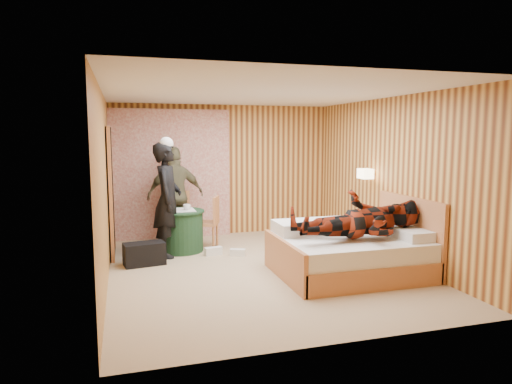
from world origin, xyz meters
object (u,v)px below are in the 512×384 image
object	(u,v)px
wall_lamp	(366,174)
nightstand	(364,236)
chair_far	(177,213)
woman_standing	(168,200)
man_on_bed	(361,208)
bed	(350,252)
chair_near	(210,218)
duffel_bag	(144,254)
man_at_table	(176,195)
round_table	(181,230)

from	to	relation	value
wall_lamp	nightstand	bearing A→B (deg)	-120.96
nightstand	chair_far	size ratio (longest dim) A/B	0.60
woman_standing	man_on_bed	size ratio (longest dim) A/B	1.03
chair_far	man_on_bed	size ratio (longest dim) A/B	0.53
man_on_bed	chair_far	bearing A→B (deg)	127.17
nightstand	bed	bearing A→B (deg)	-128.53
chair_near	woman_standing	distance (m)	0.89
chair_near	chair_far	bearing A→B (deg)	-116.98
duffel_bag	woman_standing	world-z (taller)	woman_standing
chair_near	duffel_bag	distance (m)	1.39
wall_lamp	man_at_table	distance (m)	3.32
chair_near	nightstand	bearing A→B (deg)	88.62
chair_far	chair_near	size ratio (longest dim) A/B	1.04
nightstand	chair_near	xyz separation A→B (m)	(-2.35, 1.03, 0.24)
woman_standing	bed	bearing A→B (deg)	-111.53
chair_near	bed	bearing A→B (deg)	61.21
wall_lamp	man_on_bed	bearing A→B (deg)	-121.85
nightstand	round_table	xyz separation A→B (m)	(-2.85, 0.97, 0.07)
round_table	man_on_bed	world-z (taller)	man_on_bed
chair_far	round_table	bearing A→B (deg)	-77.42
bed	duffel_bag	bearing A→B (deg)	155.40
chair_far	woman_standing	world-z (taller)	woman_standing
chair_far	man_at_table	world-z (taller)	man_at_table
bed	round_table	bearing A→B (deg)	137.59
duffel_bag	man_on_bed	bearing A→B (deg)	-37.27
wall_lamp	nightstand	world-z (taller)	wall_lamp
wall_lamp	duffel_bag	world-z (taller)	wall_lamp
wall_lamp	round_table	world-z (taller)	wall_lamp
wall_lamp	nightstand	xyz separation A→B (m)	(-0.04, -0.07, -1.02)
man_at_table	chair_near	bearing A→B (deg)	122.46
nightstand	chair_near	world-z (taller)	chair_near
bed	chair_near	distance (m)	2.55
wall_lamp	bed	world-z (taller)	wall_lamp
bed	woman_standing	world-z (taller)	woman_standing
nightstand	round_table	size ratio (longest dim) A/B	0.71
nightstand	duffel_bag	size ratio (longest dim) A/B	0.95
nightstand	man_at_table	xyz separation A→B (m)	(-2.85, 1.63, 0.58)
bed	woman_standing	distance (m)	2.93
chair_near	wall_lamp	bearing A→B (deg)	90.48
woman_standing	man_at_table	xyz separation A→B (m)	(0.23, 0.91, -0.05)
nightstand	man_on_bed	distance (m)	1.54
wall_lamp	bed	distance (m)	1.63
chair_far	man_on_bed	xyz separation A→B (m)	(2.10, -2.77, 0.42)
wall_lamp	chair_near	distance (m)	2.69
chair_far	woman_standing	distance (m)	0.98
round_table	chair_far	world-z (taller)	chair_far
wall_lamp	woman_standing	distance (m)	3.21
bed	duffel_bag	xyz separation A→B (m)	(-2.73, 1.25, -0.14)
wall_lamp	chair_far	world-z (taller)	wall_lamp
bed	nightstand	distance (m)	1.21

